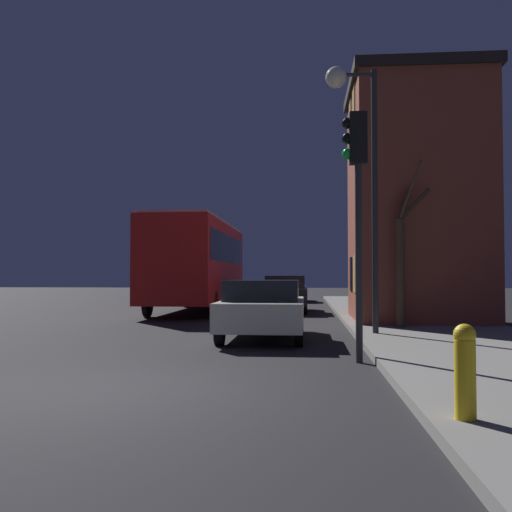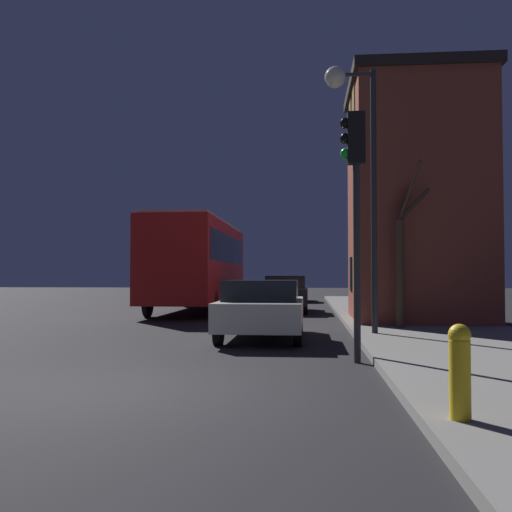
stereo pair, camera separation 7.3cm
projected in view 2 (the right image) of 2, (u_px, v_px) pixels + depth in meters
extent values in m
plane|color=black|center=(116.00, 389.00, 7.52)|extent=(120.00, 120.00, 0.00)
cube|color=brown|center=(415.00, 204.00, 17.67)|extent=(3.84, 4.40, 7.13)
cube|color=black|center=(414.00, 86.00, 17.79)|extent=(4.08, 4.64, 0.30)
cube|color=#F2D172|center=(354.00, 274.00, 17.10)|extent=(0.03, 0.70, 1.10)
cube|color=black|center=(351.00, 274.00, 18.44)|extent=(0.03, 0.70, 1.10)
cube|color=#F2D172|center=(353.00, 105.00, 17.27)|extent=(0.03, 0.70, 1.10)
cube|color=#F2D172|center=(350.00, 117.00, 18.61)|extent=(0.03, 0.70, 1.10)
cylinder|color=#28282B|center=(374.00, 200.00, 13.54)|extent=(0.14, 0.14, 6.29)
cylinder|color=#28282B|center=(354.00, 74.00, 13.68)|extent=(0.90, 0.09, 0.09)
sphere|color=#F4EAC6|center=(335.00, 77.00, 13.72)|extent=(0.51, 0.51, 0.51)
cylinder|color=#28282B|center=(357.00, 263.00, 9.82)|extent=(0.12, 0.12, 3.43)
cube|color=black|center=(356.00, 138.00, 9.89)|extent=(0.30, 0.24, 0.90)
sphere|color=black|center=(346.00, 123.00, 9.92)|extent=(0.20, 0.20, 0.20)
sphere|color=black|center=(346.00, 138.00, 9.91)|extent=(0.20, 0.20, 0.20)
sphere|color=green|center=(346.00, 154.00, 9.90)|extent=(0.20, 0.20, 0.20)
cylinder|color=#473323|center=(400.00, 273.00, 15.00)|extent=(0.24, 0.24, 2.83)
cylinder|color=#473323|center=(405.00, 204.00, 15.21)|extent=(0.51, 0.50, 0.92)
cylinder|color=#473323|center=(410.00, 191.00, 14.61)|extent=(0.50, 0.99, 1.44)
cylinder|color=#473323|center=(402.00, 209.00, 15.41)|extent=(0.43, 0.86, 0.76)
cylinder|color=#473323|center=(414.00, 204.00, 15.07)|extent=(0.89, 0.23, 0.90)
cube|color=red|center=(198.00, 263.00, 23.60)|extent=(2.58, 10.14, 3.08)
cube|color=black|center=(198.00, 249.00, 23.62)|extent=(2.60, 9.33, 1.11)
cube|color=#B2B2B2|center=(199.00, 224.00, 23.66)|extent=(2.45, 9.63, 0.12)
cylinder|color=black|center=(237.00, 297.00, 26.72)|extent=(0.18, 0.96, 0.96)
cylinder|color=black|center=(187.00, 297.00, 26.94)|extent=(0.18, 0.96, 0.96)
cylinder|color=black|center=(214.00, 304.00, 20.16)|extent=(0.18, 0.96, 0.96)
cylinder|color=black|center=(148.00, 304.00, 20.38)|extent=(0.18, 0.96, 0.96)
cube|color=beige|center=(263.00, 313.00, 13.48)|extent=(1.87, 4.21, 0.62)
cube|color=black|center=(262.00, 290.00, 13.28)|extent=(1.64, 2.19, 0.46)
cylinder|color=black|center=(299.00, 321.00, 14.75)|extent=(0.18, 0.62, 0.62)
cylinder|color=black|center=(235.00, 321.00, 14.91)|extent=(0.18, 0.62, 0.62)
cylinder|color=black|center=(297.00, 332.00, 12.03)|extent=(0.18, 0.62, 0.62)
cylinder|color=black|center=(218.00, 331.00, 12.18)|extent=(0.18, 0.62, 0.62)
cube|color=black|center=(286.00, 296.00, 23.28)|extent=(1.74, 4.48, 0.65)
cube|color=black|center=(286.00, 282.00, 23.08)|extent=(1.53, 2.33, 0.50)
cylinder|color=black|center=(306.00, 302.00, 24.65)|extent=(0.18, 0.66, 0.66)
cylinder|color=black|center=(270.00, 302.00, 24.79)|extent=(0.18, 0.66, 0.66)
cylinder|color=black|center=(305.00, 306.00, 21.75)|extent=(0.18, 0.66, 0.66)
cylinder|color=black|center=(264.00, 306.00, 21.89)|extent=(0.18, 0.66, 0.66)
cube|color=navy|center=(291.00, 291.00, 32.63)|extent=(1.80, 4.04, 0.58)
cube|color=black|center=(291.00, 281.00, 32.45)|extent=(1.58, 2.10, 0.53)
cylinder|color=black|center=(305.00, 295.00, 33.85)|extent=(0.18, 0.61, 0.61)
cylinder|color=black|center=(278.00, 295.00, 34.00)|extent=(0.18, 0.61, 0.61)
cylinder|color=black|center=(305.00, 297.00, 31.24)|extent=(0.18, 0.61, 0.61)
cylinder|color=black|center=(276.00, 297.00, 31.39)|extent=(0.18, 0.61, 0.61)
cylinder|color=gold|center=(460.00, 380.00, 5.40)|extent=(0.20, 0.20, 0.75)
sphere|color=gold|center=(459.00, 335.00, 5.42)|extent=(0.21, 0.21, 0.21)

